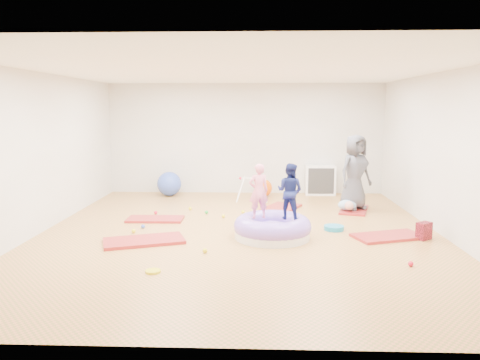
{
  "coord_description": "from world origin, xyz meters",
  "views": [
    {
      "loc": [
        0.31,
        -7.98,
        2.17
      ],
      "look_at": [
        0.0,
        0.3,
        0.9
      ],
      "focal_mm": 35.0,
      "sensor_mm": 36.0,
      "label": 1
    }
  ],
  "objects": [
    {
      "name": "gym_mat_rear_right",
      "position": [
        2.39,
        1.92,
        0.02
      ],
      "size": [
        0.82,
        1.17,
        0.04
      ],
      "primitive_type": "cube",
      "rotation": [
        0.0,
        0.0,
        1.28
      ],
      "color": "#B2331F",
      "rests_on": "ground"
    },
    {
      "name": "room",
      "position": [
        0.0,
        0.0,
        1.4
      ],
      "size": [
        7.01,
        8.01,
        2.81
      ],
      "color": "#CD7F45",
      "rests_on": "ground"
    },
    {
      "name": "backpack",
      "position": [
        3.1,
        -0.29,
        0.15
      ],
      "size": [
        0.3,
        0.28,
        0.29
      ],
      "primitive_type": "cube",
      "rotation": [
        0.0,
        0.0,
        0.64
      ],
      "color": "#B21D30",
      "rests_on": "ground"
    },
    {
      "name": "ball_pit_balls",
      "position": [
        -0.63,
        0.53,
        0.04
      ],
      "size": [
        4.39,
        3.57,
        0.07
      ],
      "color": "blue",
      "rests_on": "ground"
    },
    {
      "name": "gym_mat_center_back",
      "position": [
        0.79,
        1.94,
        0.03
      ],
      "size": [
        1.07,
        1.35,
        0.05
      ],
      "primitive_type": "cube",
      "rotation": [
        0.0,
        0.0,
        1.12
      ],
      "color": "#B2331F",
      "rests_on": "ground"
    },
    {
      "name": "cube_shelf",
      "position": [
        1.9,
        3.79,
        0.37
      ],
      "size": [
        0.75,
        0.37,
        0.75
      ],
      "color": "white",
      "rests_on": "ground"
    },
    {
      "name": "exercise_ball_blue",
      "position": [
        -1.89,
        3.48,
        0.3
      ],
      "size": [
        0.61,
        0.61,
        0.61
      ],
      "primitive_type": "sphere",
      "color": "blue",
      "rests_on": "ground"
    },
    {
      "name": "adult_caregiver",
      "position": [
        2.38,
        1.91,
        0.84
      ],
      "size": [
        0.92,
        0.84,
        1.58
      ],
      "primitive_type": "imported",
      "rotation": [
        0.0,
        0.0,
        0.56
      ],
      "color": "#42444C",
      "rests_on": "gym_mat_rear_right"
    },
    {
      "name": "gym_mat_front_left",
      "position": [
        -1.54,
        -0.64,
        0.03
      ],
      "size": [
        1.43,
        1.04,
        0.05
      ],
      "primitive_type": "cube",
      "rotation": [
        0.0,
        0.0,
        0.35
      ],
      "color": "#B2331F",
      "rests_on": "ground"
    },
    {
      "name": "balance_disc",
      "position": [
        1.7,
        0.27,
        0.04
      ],
      "size": [
        0.36,
        0.36,
        0.08
      ],
      "primitive_type": "cylinder",
      "color": "#1883B0",
      "rests_on": "ground"
    },
    {
      "name": "child_navy",
      "position": [
        0.86,
        -0.27,
        0.85
      ],
      "size": [
        0.57,
        0.53,
        0.94
      ],
      "primitive_type": "imported",
      "rotation": [
        0.0,
        0.0,
        2.65
      ],
      "color": "#141B53",
      "rests_on": "inflatable_cushion"
    },
    {
      "name": "infant",
      "position": [
        2.21,
        1.71,
        0.16
      ],
      "size": [
        0.39,
        0.4,
        0.23
      ],
      "color": "#88AFD1",
      "rests_on": "gym_mat_rear_right"
    },
    {
      "name": "infant_play_gym",
      "position": [
        0.18,
        2.9,
        0.37
      ],
      "size": [
        0.73,
        0.69,
        0.56
      ],
      "rotation": [
        0.0,
        0.0,
        -0.15
      ],
      "color": "white",
      "rests_on": "ground"
    },
    {
      "name": "exercise_ball_orange",
      "position": [
        0.46,
        3.46,
        0.22
      ],
      "size": [
        0.44,
        0.44,
        0.44
      ],
      "primitive_type": "sphere",
      "color": "#F45E02",
      "rests_on": "ground"
    },
    {
      "name": "gym_mat_mid_left",
      "position": [
        -1.69,
        0.89,
        0.02
      ],
      "size": [
        1.09,
        0.55,
        0.05
      ],
      "primitive_type": "cube",
      "rotation": [
        0.0,
        0.0,
        0.01
      ],
      "color": "#B2331F",
      "rests_on": "ground"
    },
    {
      "name": "gym_mat_right",
      "position": [
        2.54,
        -0.21,
        0.02
      ],
      "size": [
        1.3,
        0.94,
        0.05
      ],
      "primitive_type": "cube",
      "rotation": [
        0.0,
        0.0,
        0.33
      ],
      "color": "#B2331F",
      "rests_on": "ground"
    },
    {
      "name": "yellow_toy",
      "position": [
        -1.08,
        -2.04,
        0.02
      ],
      "size": [
        0.21,
        0.21,
        0.03
      ],
      "primitive_type": "cylinder",
      "color": "yellow",
      "rests_on": "ground"
    },
    {
      "name": "child_pink",
      "position": [
        0.33,
        -0.24,
        0.85
      ],
      "size": [
        0.38,
        0.3,
        0.93
      ],
      "primitive_type": "imported",
      "rotation": [
        0.0,
        0.0,
        3.4
      ],
      "color": "pink",
      "rests_on": "inflatable_cushion"
    },
    {
      "name": "inflatable_cushion",
      "position": [
        0.57,
        -0.28,
        0.16
      ],
      "size": [
        1.31,
        1.31,
        0.41
      ],
      "rotation": [
        0.0,
        0.0,
        0.12
      ],
      "color": "white",
      "rests_on": "ground"
    }
  ]
}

